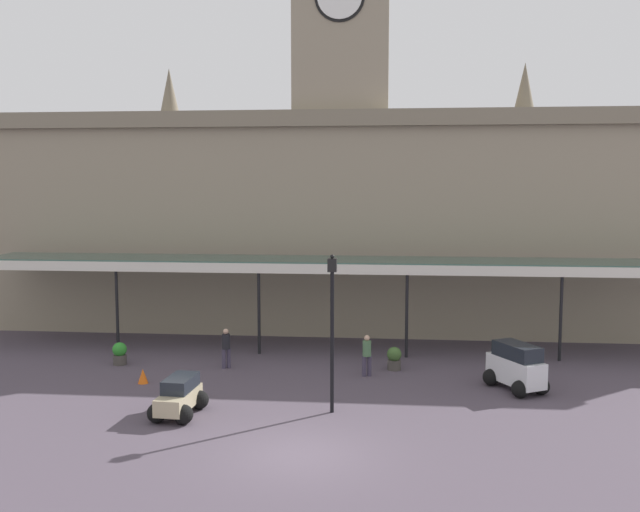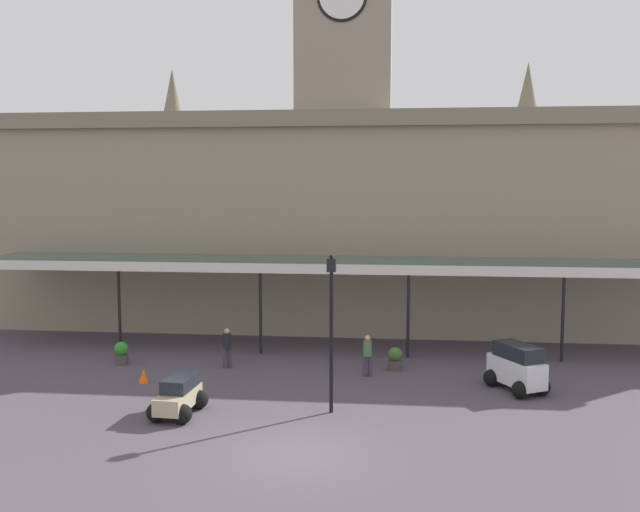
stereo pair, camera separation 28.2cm
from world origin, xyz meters
name	(u,v)px [view 2 (the right image)]	position (x,y,z in m)	size (l,w,h in m)	color
ground_plane	(297,454)	(0.00, 0.00, 0.00)	(140.00, 140.00, 0.00)	#4D424E
station_building	(345,206)	(0.00, 18.25, 6.49)	(41.66, 6.40, 21.13)	gray
entrance_canopy	(336,263)	(0.00, 12.83, 4.06)	(33.29, 3.26, 4.21)	#38564C
car_beige_estate	(179,398)	(-4.42, 2.96, 0.56)	(1.64, 2.31, 1.27)	tan
car_white_van	(517,369)	(7.26, 6.96, 0.81)	(2.29, 2.59, 1.77)	silver
pedestrian_beside_cars	(367,354)	(1.66, 8.32, 0.91)	(0.38, 0.34, 1.67)	#3F384C
pedestrian_near_entrance	(227,346)	(-4.24, 8.98, 0.91)	(0.35, 0.34, 1.67)	#3F384C
victorian_lamppost	(331,316)	(0.63, 3.75, 3.30)	(0.30, 0.30, 5.36)	black
traffic_cone	(144,375)	(-6.93, 6.47, 0.28)	(0.40, 0.40, 0.57)	orange
planter_near_kerb	(121,353)	(-8.89, 9.09, 0.49)	(0.60, 0.60, 0.96)	#47423D
planter_forecourt_centre	(395,358)	(2.76, 9.39, 0.49)	(0.60, 0.60, 0.96)	#47423D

